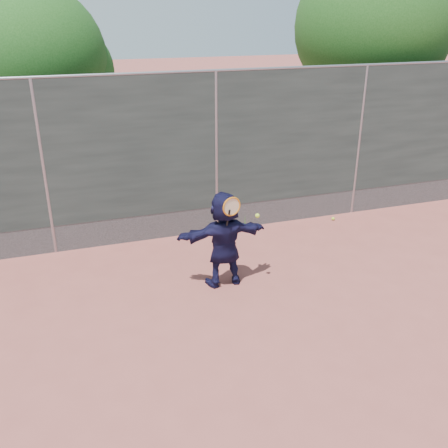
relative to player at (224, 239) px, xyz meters
name	(u,v)px	position (x,y,z in m)	size (l,w,h in m)	color
ground	(295,331)	(0.50, -1.53, -0.76)	(80.00, 80.00, 0.00)	#9E4C42
player	(224,239)	(0.00, 0.00, 0.00)	(1.40, 0.45, 1.51)	#141334
ball_ground	(333,219)	(2.91, 1.70, -0.72)	(0.07, 0.07, 0.07)	#BEE332
fence	(216,151)	(0.50, 1.97, 0.83)	(20.00, 0.06, 3.03)	#38423D
swing_action	(234,209)	(0.09, -0.20, 0.56)	(0.59, 0.13, 0.51)	orange
tree_right	(378,31)	(5.18, 4.22, 2.73)	(3.78, 3.60, 5.39)	#382314
tree_left	(42,63)	(-2.35, 5.02, 2.18)	(3.15, 3.00, 4.53)	#382314
weed_clump	(233,224)	(0.80, 1.85, -0.62)	(0.68, 0.07, 0.30)	#387226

